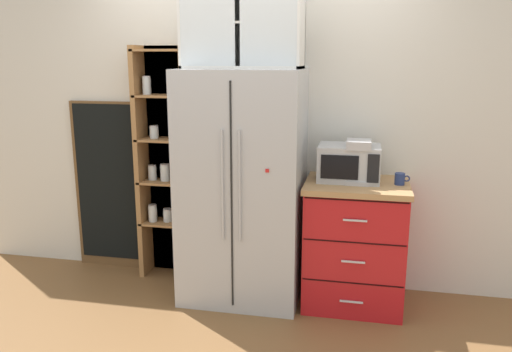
{
  "coord_description": "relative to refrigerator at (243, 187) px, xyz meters",
  "views": [
    {
      "loc": [
        0.86,
        -3.59,
        1.81
      ],
      "look_at": [
        0.1,
        0.02,
        0.95
      ],
      "focal_mm": 35.98,
      "sensor_mm": 36.0,
      "label": 1
    }
  ],
  "objects": [
    {
      "name": "refrigerator",
      "position": [
        0.0,
        0.0,
        0.0
      ],
      "size": [
        0.88,
        0.69,
        1.73
      ],
      "color": "#B7BABF",
      "rests_on": "ground"
    },
    {
      "name": "bottle_amber",
      "position": [
        0.84,
        0.04,
        0.19
      ],
      "size": [
        0.07,
        0.07,
        0.27
      ],
      "color": "brown",
      "rests_on": "counter_cabinet"
    },
    {
      "name": "pantry_shelf_column",
      "position": [
        -0.71,
        0.28,
        0.1
      ],
      "size": [
        0.49,
        0.26,
        1.9
      ],
      "color": "brown",
      "rests_on": "ground"
    },
    {
      "name": "coffee_maker",
      "position": [
        0.84,
        0.04,
        0.22
      ],
      "size": [
        0.17,
        0.2,
        0.31
      ],
      "color": "#B7B7BC",
      "rests_on": "counter_cabinet"
    },
    {
      "name": "mug_navy",
      "position": [
        1.13,
        0.03,
        0.11
      ],
      "size": [
        0.11,
        0.07,
        0.08
      ],
      "color": "navy",
      "rests_on": "counter_cabinet"
    },
    {
      "name": "upper_cabinet",
      "position": [
        -0.0,
        0.05,
        1.17
      ],
      "size": [
        0.85,
        0.32,
        0.62
      ],
      "color": "silver",
      "rests_on": "refrigerator"
    },
    {
      "name": "microwave",
      "position": [
        0.77,
        0.09,
        0.2
      ],
      "size": [
        0.44,
        0.33,
        0.26
      ],
      "color": "#B7BABF",
      "rests_on": "counter_cabinet"
    },
    {
      "name": "counter_cabinet",
      "position": [
        0.84,
        0.04,
        -0.4
      ],
      "size": [
        0.74,
        0.63,
        0.93
      ],
      "color": "red",
      "rests_on": "ground"
    },
    {
      "name": "wall_back_cream",
      "position": [
        -0.0,
        0.38,
        0.41
      ],
      "size": [
        4.94,
        0.1,
        2.55
      ],
      "primitive_type": "cube",
      "color": "silver",
      "rests_on": "ground"
    },
    {
      "name": "ground_plane",
      "position": [
        -0.0,
        -0.02,
        -0.86
      ],
      "size": [
        10.63,
        10.63,
        0.0
      ],
      "primitive_type": "plane",
      "color": "brown"
    },
    {
      "name": "chalkboard_menu",
      "position": [
        -1.27,
        0.31,
        -0.13
      ],
      "size": [
        0.6,
        0.04,
        1.45
      ],
      "color": "brown",
      "rests_on": "ground"
    },
    {
      "name": "bottle_clear",
      "position": [
        0.84,
        0.05,
        0.17
      ],
      "size": [
        0.07,
        0.07,
        0.24
      ],
      "color": "silver",
      "rests_on": "counter_cabinet"
    }
  ]
}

